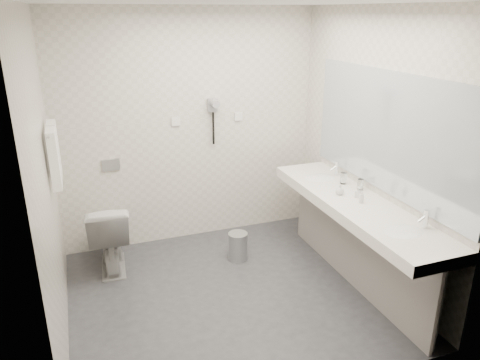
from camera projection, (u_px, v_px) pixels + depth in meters
name	position (u px, v px, depth m)	size (l,w,h in m)	color
floor	(230.00, 295.00, 4.22)	(2.80, 2.80, 0.00)	#2E2F34
ceiling	(228.00, 2.00, 3.35)	(2.80, 2.80, 0.00)	silver
wall_back	(190.00, 129.00, 4.93)	(2.80, 2.80, 0.00)	beige
wall_front	(303.00, 232.00, 2.64)	(2.80, 2.80, 0.00)	beige
wall_left	(46.00, 186.00, 3.33)	(2.60, 2.60, 0.00)	beige
wall_right	(373.00, 149.00, 4.24)	(2.60, 2.60, 0.00)	beige
vanity_counter	(356.00, 206.00, 4.13)	(0.55, 2.20, 0.10)	silver
vanity_panel	(354.00, 247.00, 4.28)	(0.03, 2.15, 0.75)	gray
vanity_post_near	(437.00, 311.00, 3.38)	(0.06, 0.06, 0.75)	silver
vanity_post_far	(304.00, 205.00, 5.21)	(0.06, 0.06, 0.75)	silver
mirror	(388.00, 133.00, 3.99)	(0.02, 2.20, 1.05)	#B2BCC6
basin_near	(404.00, 233.00, 3.54)	(0.40, 0.31, 0.05)	white
basin_far	(320.00, 179.00, 4.69)	(0.40, 0.31, 0.05)	white
faucet_near	(426.00, 219.00, 3.58)	(0.04, 0.04, 0.15)	silver
faucet_far	(337.00, 168.00, 4.72)	(0.04, 0.04, 0.15)	silver
soap_bottle_a	(358.00, 192.00, 4.17)	(0.04, 0.04, 0.10)	beige
soap_bottle_b	(340.00, 189.00, 4.23)	(0.08, 0.08, 0.10)	beige
soap_bottle_c	(361.00, 197.00, 4.05)	(0.04, 0.04, 0.11)	beige
glass_left	(360.00, 184.00, 4.35)	(0.06, 0.06, 0.11)	silver
glass_right	(343.00, 178.00, 4.50)	(0.06, 0.06, 0.11)	silver
toilet	(109.00, 235.00, 4.56)	(0.40, 0.70, 0.71)	white
flush_plate	(111.00, 165.00, 4.75)	(0.18, 0.02, 0.12)	#B2B5BA
pedal_bin	(238.00, 247.00, 4.78)	(0.20, 0.20, 0.28)	#B2B5BA
bin_lid	(238.00, 234.00, 4.73)	(0.20, 0.20, 0.01)	#B2B5BA
towel_rail	(49.00, 128.00, 3.73)	(0.02, 0.02, 0.62)	silver
towel_near	(54.00, 159.00, 3.68)	(0.07, 0.24, 0.48)	white
towel_far	(54.00, 150.00, 3.93)	(0.07, 0.24, 0.48)	white
dryer_cradle	(212.00, 105.00, 4.90)	(0.10, 0.04, 0.14)	gray
dryer_barrel	(214.00, 103.00, 4.83)	(0.08, 0.08, 0.14)	gray
dryer_cord	(213.00, 128.00, 4.97)	(0.02, 0.02, 0.35)	black
switch_plate_a	(176.00, 121.00, 4.84)	(0.09, 0.02, 0.09)	white
switch_plate_b	(238.00, 116.00, 5.06)	(0.09, 0.02, 0.09)	white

